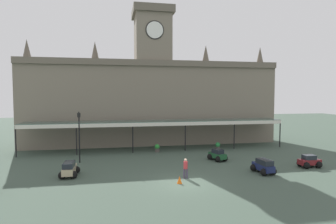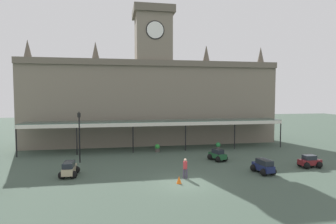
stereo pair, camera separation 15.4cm
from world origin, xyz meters
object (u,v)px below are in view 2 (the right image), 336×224
object	(u,v)px
planter_by_canopy	(157,148)
car_maroon_sedan	(310,162)
car_green_sedan	(218,156)
planter_near_kerb	(218,146)
traffic_cone	(179,180)
pedestrian_crossing_forecourt	(185,168)
car_navy_estate	(263,167)
victorian_lamppost	(79,131)
car_beige_estate	(69,170)

from	to	relation	value
planter_by_canopy	car_maroon_sedan	bearing A→B (deg)	-36.39
car_green_sedan	planter_near_kerb	distance (m)	5.71
car_green_sedan	planter_by_canopy	size ratio (longest dim) A/B	2.32
car_green_sedan	traffic_cone	world-z (taller)	car_green_sedan
car_green_sedan	pedestrian_crossing_forecourt	bearing A→B (deg)	-131.32
traffic_cone	planter_by_canopy	distance (m)	12.26
car_maroon_sedan	planter_by_canopy	distance (m)	16.47
car_navy_estate	car_maroon_sedan	bearing A→B (deg)	11.08
planter_by_canopy	victorian_lamppost	bearing A→B (deg)	-155.87
car_navy_estate	traffic_cone	distance (m)	8.08
car_green_sedan	pedestrian_crossing_forecourt	distance (m)	7.42
car_beige_estate	car_maroon_sedan	bearing A→B (deg)	-2.91
car_beige_estate	planter_near_kerb	bearing A→B (deg)	27.21
car_beige_estate	planter_by_canopy	distance (m)	12.36
traffic_cone	car_green_sedan	bearing A→B (deg)	49.95
car_green_sedan	victorian_lamppost	distance (m)	14.52
traffic_cone	planter_by_canopy	xyz separation A→B (m)	(0.06, 12.25, 0.20)
victorian_lamppost	planter_near_kerb	world-z (taller)	victorian_lamppost
car_beige_estate	victorian_lamppost	xyz separation A→B (m)	(0.28, 4.82, 2.66)
car_maroon_sedan	car_beige_estate	distance (m)	22.11
car_beige_estate	planter_near_kerb	size ratio (longest dim) A/B	2.37
planter_by_canopy	car_navy_estate	bearing A→B (deg)	-53.95
car_maroon_sedan	traffic_cone	distance (m)	13.55
traffic_cone	planter_near_kerb	size ratio (longest dim) A/B	0.61
car_beige_estate	traffic_cone	world-z (taller)	car_beige_estate
car_green_sedan	car_beige_estate	xyz separation A→B (m)	(-14.44, -3.15, 0.06)
car_navy_estate	planter_near_kerb	size ratio (longest dim) A/B	2.42
pedestrian_crossing_forecourt	traffic_cone	world-z (taller)	pedestrian_crossing_forecourt
car_green_sedan	planter_by_canopy	distance (m)	7.86
car_maroon_sedan	pedestrian_crossing_forecourt	xyz separation A→B (m)	(-12.53, -1.29, 0.41)
car_navy_estate	pedestrian_crossing_forecourt	world-z (taller)	pedestrian_crossing_forecourt
car_green_sedan	car_beige_estate	size ratio (longest dim) A/B	0.98
car_beige_estate	planter_by_canopy	size ratio (longest dim) A/B	2.37
victorian_lamppost	traffic_cone	xyz separation A→B (m)	(8.48, -8.43, -2.94)
car_navy_estate	planter_near_kerb	bearing A→B (deg)	91.14
victorian_lamppost	car_maroon_sedan	bearing A→B (deg)	-15.24
car_green_sedan	victorian_lamppost	world-z (taller)	victorian_lamppost
car_navy_estate	planter_by_canopy	xyz separation A→B (m)	(-7.88, 10.82, -0.07)
car_maroon_sedan	victorian_lamppost	distance (m)	22.76
traffic_cone	pedestrian_crossing_forecourt	bearing A→B (deg)	56.55
car_navy_estate	traffic_cone	bearing A→B (deg)	-169.78
car_navy_estate	traffic_cone	size ratio (longest dim) A/B	3.98
planter_near_kerb	victorian_lamppost	bearing A→B (deg)	-167.27
car_green_sedan	car_maroon_sedan	bearing A→B (deg)	-29.23
planter_near_kerb	traffic_cone	bearing A→B (deg)	-122.60
pedestrian_crossing_forecourt	traffic_cone	bearing A→B (deg)	-123.45
car_maroon_sedan	car_green_sedan	bearing A→B (deg)	150.77
car_beige_estate	traffic_cone	distance (m)	9.48
planter_near_kerb	car_beige_estate	bearing A→B (deg)	-152.79
car_maroon_sedan	planter_near_kerb	size ratio (longest dim) A/B	2.16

